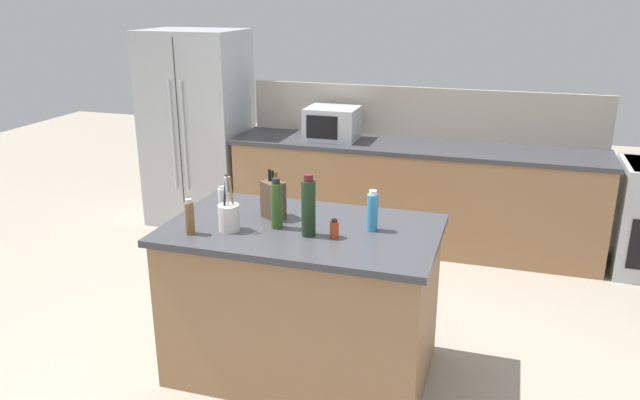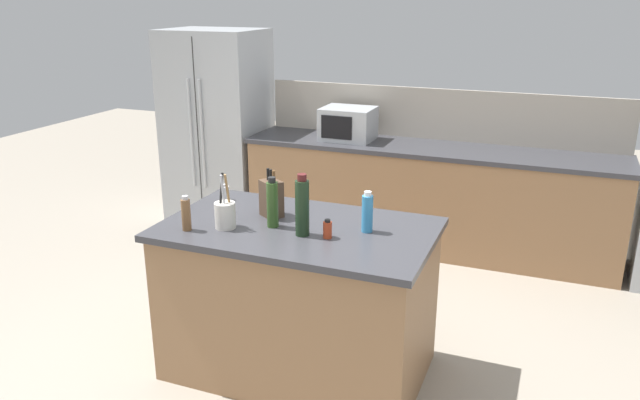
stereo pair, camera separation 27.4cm
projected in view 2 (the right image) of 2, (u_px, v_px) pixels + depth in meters
name	position (u px, v px, depth m)	size (l,w,h in m)	color
ground_plane	(299.00, 367.00, 3.88)	(14.00, 14.00, 0.00)	gray
back_counter_run	(427.00, 198.00, 5.57)	(3.29, 0.66, 0.94)	#936B47
wall_backsplash	(439.00, 114.00, 5.62)	(3.25, 0.03, 0.46)	#B2A899
kitchen_island	(299.00, 299.00, 3.73)	(1.56, 0.93, 0.94)	#936B47
refrigerator	(217.00, 127.00, 6.21)	(0.93, 0.75, 1.89)	#ADB2B7
microwave	(348.00, 124.00, 5.64)	(0.46, 0.39, 0.29)	#ADB2B7
knife_block	(271.00, 198.00, 3.71)	(0.16, 0.16, 0.29)	#4C3828
utensil_crock	(225.00, 214.00, 3.54)	(0.12, 0.12, 0.32)	beige
pepper_grinder	(186.00, 214.00, 3.50)	(0.05, 0.05, 0.20)	brown
dish_soap_bottle	(367.00, 213.00, 3.47)	(0.06, 0.06, 0.24)	#3384BC
wine_bottle	(302.00, 207.00, 3.40)	(0.08, 0.08, 0.35)	black
salt_shaker	(225.00, 193.00, 4.02)	(0.05, 0.05, 0.11)	silver
olive_oil_bottle	(272.00, 204.00, 3.54)	(0.07, 0.07, 0.29)	#2D4C1E
spice_jar_paprika	(328.00, 229.00, 3.40)	(0.05, 0.05, 0.11)	#B73D1E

